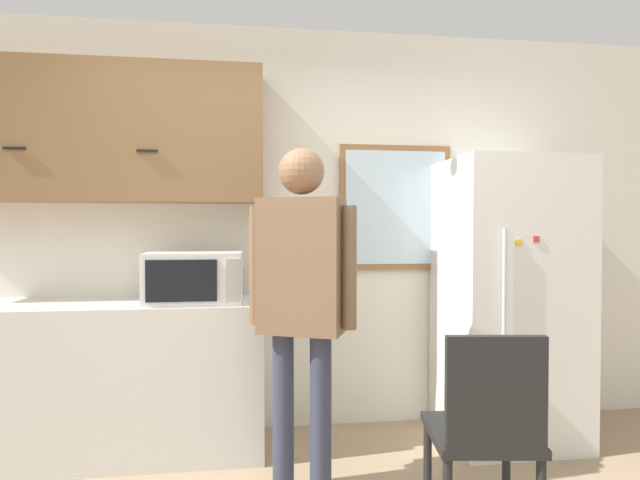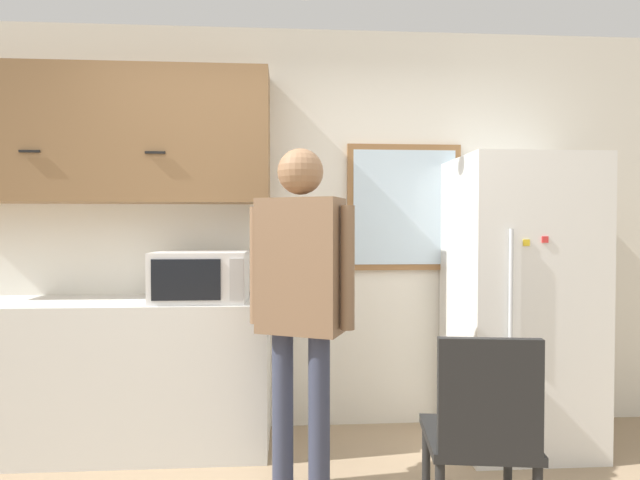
{
  "view_description": "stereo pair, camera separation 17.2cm",
  "coord_description": "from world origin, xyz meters",
  "px_view_note": "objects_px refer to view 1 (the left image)",
  "views": [
    {
      "loc": [
        -0.16,
        -1.62,
        1.36
      ],
      "look_at": [
        0.18,
        0.97,
        1.29
      ],
      "focal_mm": 28.0,
      "sensor_mm": 36.0,
      "label": 1
    },
    {
      "loc": [
        0.01,
        -1.63,
        1.36
      ],
      "look_at": [
        0.18,
        0.97,
        1.29
      ],
      "focal_mm": 28.0,
      "sensor_mm": 36.0,
      "label": 2
    }
  ],
  "objects_px": {
    "person": "(302,283)",
    "refrigerator": "(508,299)",
    "microwave": "(195,277)",
    "chair": "(486,425)"
  },
  "relations": [
    {
      "from": "microwave",
      "to": "refrigerator",
      "type": "xyz_separation_m",
      "value": [
        1.97,
        -0.02,
        -0.17
      ]
    },
    {
      "from": "microwave",
      "to": "refrigerator",
      "type": "distance_m",
      "value": 1.98
    },
    {
      "from": "person",
      "to": "refrigerator",
      "type": "height_order",
      "value": "refrigerator"
    },
    {
      "from": "microwave",
      "to": "person",
      "type": "height_order",
      "value": "person"
    },
    {
      "from": "person",
      "to": "refrigerator",
      "type": "bearing_deg",
      "value": 43.36
    },
    {
      "from": "person",
      "to": "microwave",
      "type": "bearing_deg",
      "value": 161.58
    },
    {
      "from": "microwave",
      "to": "person",
      "type": "xyz_separation_m",
      "value": [
        0.59,
        -0.52,
        0.01
      ]
    },
    {
      "from": "person",
      "to": "refrigerator",
      "type": "xyz_separation_m",
      "value": [
        1.38,
        0.51,
        -0.18
      ]
    },
    {
      "from": "person",
      "to": "chair",
      "type": "height_order",
      "value": "person"
    },
    {
      "from": "person",
      "to": "chair",
      "type": "relative_size",
      "value": 1.91
    }
  ]
}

